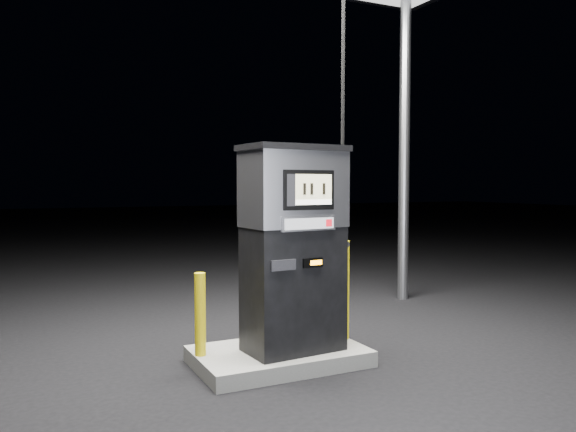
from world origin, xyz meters
name	(u,v)px	position (x,y,z in m)	size (l,w,h in m)	color
ground	(279,364)	(0.00, 0.00, 0.00)	(80.00, 80.00, 0.00)	black
pump_island	(279,356)	(0.00, 0.00, 0.07)	(1.60, 1.00, 0.15)	#62625E
fuel_dispenser	(294,246)	(0.11, -0.10, 1.15)	(1.09, 0.65, 4.02)	black
bollard_left	(200,314)	(-0.74, 0.13, 0.53)	(0.10, 0.10, 0.77)	yellow
bollard_right	(343,290)	(0.74, 0.04, 0.65)	(0.13, 0.13, 1.01)	yellow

